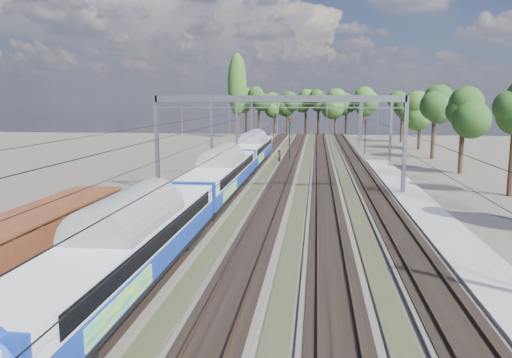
# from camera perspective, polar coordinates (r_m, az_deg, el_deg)

# --- Properties ---
(ground) EXTENTS (220.00, 220.00, 0.00)m
(ground) POSITION_cam_1_polar(r_m,az_deg,el_deg) (18.45, -5.39, -18.79)
(ground) COLOR #47423A
(ground) RESTS_ON ground
(track_bed) EXTENTS (21.00, 130.00, 0.34)m
(track_bed) POSITION_cam_1_polar(r_m,az_deg,el_deg) (61.62, 3.50, 1.09)
(track_bed) COLOR #47423A
(track_bed) RESTS_ON ground
(platform) EXTENTS (3.00, 70.00, 0.30)m
(platform) POSITION_cam_1_polar(r_m,az_deg,el_deg) (37.86, 19.62, -4.40)
(platform) COLOR gray
(platform) RESTS_ON ground
(catenary) EXTENTS (25.65, 130.00, 9.00)m
(catenary) POSITION_cam_1_polar(r_m,az_deg,el_deg) (68.73, 4.22, 7.18)
(catenary) COLOR slate
(catenary) RESTS_ON ground
(tree_belt) EXTENTS (40.42, 98.56, 12.26)m
(tree_belt) POSITION_cam_1_polar(r_m,az_deg,el_deg) (110.74, 8.11, 8.65)
(tree_belt) COLOR black
(tree_belt) RESTS_ON ground
(poplar) EXTENTS (4.40, 4.40, 19.04)m
(poplar) POSITION_cam_1_polar(r_m,az_deg,el_deg) (115.40, -2.16, 10.67)
(poplar) COLOR black
(poplar) RESTS_ON ground
(emu_train) EXTENTS (3.10, 65.62, 4.54)m
(emu_train) POSITION_cam_1_polar(r_m,az_deg,el_deg) (43.05, -3.98, 1.10)
(emu_train) COLOR black
(emu_train) RESTS_ON ground
(freight_boxcar) EXTENTS (2.77, 13.37, 3.45)m
(freight_boxcar) POSITION_cam_1_polar(r_m,az_deg,el_deg) (25.13, -23.60, -6.72)
(freight_boxcar) COLOR black
(freight_boxcar) RESTS_ON ground
(worker) EXTENTS (0.49, 0.70, 1.84)m
(worker) POSITION_cam_1_polar(r_m,az_deg,el_deg) (68.26, 2.72, 2.57)
(worker) COLOR black
(worker) RESTS_ON ground
(signal_near) EXTENTS (0.40, 0.36, 6.13)m
(signal_near) POSITION_cam_1_polar(r_m,az_deg,el_deg) (71.82, 3.86, 5.25)
(signal_near) COLOR black
(signal_near) RESTS_ON ground
(signal_far) EXTENTS (0.39, 0.35, 5.55)m
(signal_far) POSITION_cam_1_polar(r_m,az_deg,el_deg) (81.59, 12.38, 5.26)
(signal_far) COLOR black
(signal_far) RESTS_ON ground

